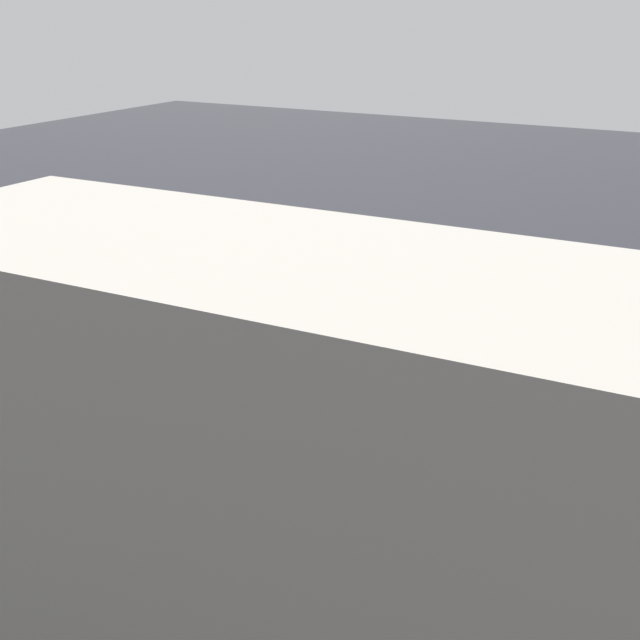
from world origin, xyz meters
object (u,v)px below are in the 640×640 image
(sign_post, at_px, (182,322))
(pedestrian, at_px, (184,339))
(fire_hydrant, at_px, (227,364))
(moving_hatchback, at_px, (436,304))

(sign_post, bearing_deg, pedestrian, -52.32)
(pedestrian, bearing_deg, fire_hydrant, -179.29)
(pedestrian, height_order, sign_post, sign_post)
(moving_hatchback, relative_size, fire_hydrant, 5.23)
(moving_hatchback, xyz_separation_m, fire_hydrant, (2.55, 2.72, -0.63))
(moving_hatchback, height_order, pedestrian, moving_hatchback)
(moving_hatchback, bearing_deg, sign_post, 59.07)
(moving_hatchback, height_order, sign_post, sign_post)
(fire_hydrant, bearing_deg, pedestrian, 0.71)
(pedestrian, xyz_separation_m, sign_post, (-1.00, 1.29, 0.90))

